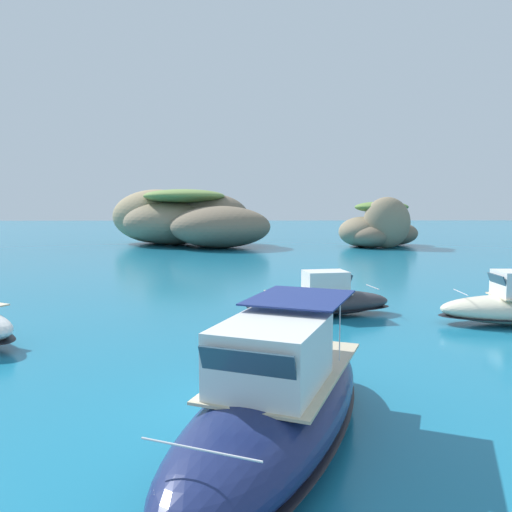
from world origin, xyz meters
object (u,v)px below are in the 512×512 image
Objects in this scene: islet_small at (378,228)px; motorboat_navy at (278,403)px; motorboat_charcoal at (319,300)px; islet_large at (186,220)px.

motorboat_navy is (-17.97, -55.78, -1.57)m from islet_small.
motorboat_charcoal is at bearing -109.34° from islet_small.
motorboat_navy is 1.32× the size of motorboat_charcoal.
motorboat_navy is (8.90, -60.94, -2.68)m from islet_large.
islet_large is 2.63× the size of motorboat_navy.
motorboat_navy is at bearing -107.86° from islet_small.
motorboat_navy is at bearing -102.90° from motorboat_charcoal.
islet_small is (26.86, -5.17, -1.11)m from islet_large.
islet_large is at bearing 104.02° from motorboat_charcoal.
motorboat_navy is 13.54m from motorboat_charcoal.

